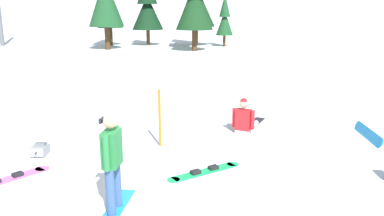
% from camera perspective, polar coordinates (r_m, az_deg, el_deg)
% --- Properties ---
extents(ground_plane, '(800.00, 800.00, 0.00)m').
position_cam_1_polar(ground_plane, '(6.87, -3.07, -15.06)').
color(ground_plane, white).
extents(snowboarder_foreground, '(0.55, 1.56, 1.71)m').
position_cam_1_polar(snowboarder_foreground, '(6.73, -11.31, -7.48)').
color(snowboarder_foreground, '#1E8CD8').
rests_on(snowboarder_foreground, ground_plane).
extents(snowboarder_midground, '(1.20, 1.73, 0.98)m').
position_cam_1_polar(snowboarder_midground, '(11.07, 7.61, -1.64)').
color(snowboarder_midground, '#B7B7BC').
rests_on(snowboarder_midground, ground_plane).
extents(loose_snowboard_near_right, '(0.24, 1.73, 0.26)m').
position_cam_1_polar(loose_snowboard_near_right, '(11.45, 23.86, -3.33)').
color(loose_snowboard_near_right, '#1E8CD8').
rests_on(loose_snowboard_near_right, ground_plane).
extents(loose_snowboard_far_spare, '(1.48, 1.49, 0.09)m').
position_cam_1_polar(loose_snowboard_far_spare, '(8.88, -24.92, -9.23)').
color(loose_snowboard_far_spare, pink).
rests_on(loose_snowboard_far_spare, ground_plane).
extents(loose_snowboard_near_left, '(1.64, 1.10, 0.09)m').
position_cam_1_polar(loose_snowboard_near_left, '(8.44, 1.80, -9.01)').
color(loose_snowboard_near_left, '#19B259').
rests_on(loose_snowboard_near_left, ground_plane).
extents(backpack_grey, '(0.34, 0.53, 0.28)m').
position_cam_1_polar(backpack_grey, '(9.99, -20.85, -5.56)').
color(backpack_grey, gray).
rests_on(backpack_grey, ground_plane).
extents(trail_marker_pole, '(0.06, 0.06, 1.43)m').
position_cam_1_polar(trail_marker_pole, '(9.76, -4.63, -1.47)').
color(trail_marker_pole, orange).
rests_on(trail_marker_pole, ground_plane).
extents(pine_tree_short, '(2.69, 2.69, 6.13)m').
position_cam_1_polar(pine_tree_short, '(35.44, -6.39, 14.29)').
color(pine_tree_short, '#472D19').
rests_on(pine_tree_short, ground_plane).
extents(pine_tree_young, '(1.44, 1.44, 4.31)m').
position_cam_1_polar(pine_tree_young, '(34.26, 4.68, 12.66)').
color(pine_tree_young, '#472D19').
rests_on(pine_tree_young, ground_plane).
extents(pine_tree_broad, '(2.23, 2.23, 6.85)m').
position_cam_1_polar(pine_tree_broad, '(35.86, -11.77, 14.70)').
color(pine_tree_broad, '#472D19').
rests_on(pine_tree_broad, ground_plane).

